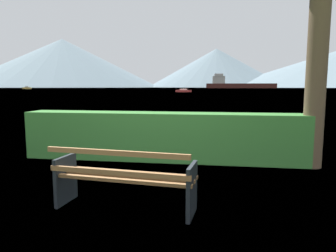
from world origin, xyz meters
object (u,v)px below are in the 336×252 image
park_bench (124,179)px  sailboat_mid (183,91)px  fishing_boat_near (27,88)px  cargo_ship_large (235,84)px

park_bench → sailboat_mid: 86.91m
fishing_boat_near → sailboat_mid: fishing_boat_near is taller
park_bench → cargo_ship_large: 314.18m
cargo_ship_large → park_bench: bearing=-93.6°
park_bench → sailboat_mid: size_ratio=0.39×
sailboat_mid → cargo_ship_large: bearing=83.0°
park_bench → sailboat_mid: (-8.34, 86.51, -0.04)m
park_bench → sailboat_mid: bearing=95.5°
cargo_ship_large → sailboat_mid: bearing=-97.0°
park_bench → cargo_ship_large: (19.71, 313.54, 3.57)m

